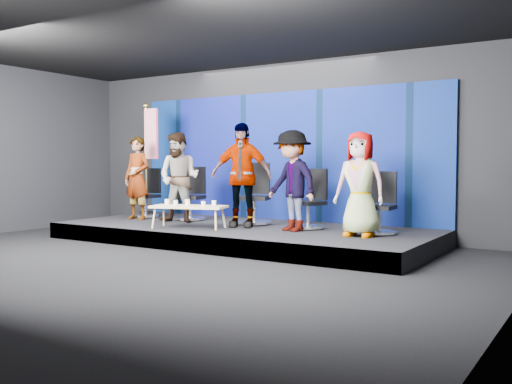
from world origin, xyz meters
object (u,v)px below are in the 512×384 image
at_px(chair_b, 191,203).
at_px(panelist_b, 179,178).
at_px(panelist_d, 292,181).
at_px(mug_e, 214,203).
at_px(panelist_e, 360,184).
at_px(mug_d, 203,204).
at_px(chair_e, 380,214).
at_px(mug_c, 187,202).
at_px(mug_b, 176,203).
at_px(coffee_table, 189,207).
at_px(chair_c, 255,204).
at_px(chair_d, 311,209).
at_px(panelist_c, 241,175).
at_px(flag_stand, 149,157).
at_px(chair_a, 147,201).
at_px(mug_a, 167,202).
at_px(panelist_a, 137,178).

distance_m(chair_b, panelist_b, 0.73).
distance_m(panelist_d, mug_e, 1.46).
bearing_deg(panelist_e, mug_d, -169.70).
distance_m(chair_e, mug_c, 3.39).
bearing_deg(mug_b, panelist_d, 20.78).
relative_size(panelist_d, mug_c, 16.13).
height_order(panelist_d, coffee_table, panelist_d).
bearing_deg(chair_c, mug_b, -141.66).
distance_m(chair_d, mug_d, 1.90).
height_order(chair_c, panelist_e, panelist_e).
height_order(mug_b, mug_d, mug_b).
xyz_separation_m(chair_e, mug_c, (-3.23, -1.01, 0.12)).
relative_size(chair_d, chair_e, 1.03).
distance_m(chair_b, panelist_c, 1.71).
bearing_deg(flag_stand, mug_e, -14.07).
bearing_deg(mug_e, chair_a, 159.24).
bearing_deg(mug_e, panelist_c, 62.92).
bearing_deg(mug_b, chair_a, 145.91).
bearing_deg(panelist_c, chair_c, 73.12).
height_order(chair_a, mug_a, chair_a).
xyz_separation_m(panelist_a, chair_b, (1.02, 0.49, -0.49)).
bearing_deg(flag_stand, mug_a, -29.86).
xyz_separation_m(chair_c, chair_e, (2.53, -0.16, -0.05)).
xyz_separation_m(panelist_e, coffee_table, (-3.00, -0.57, -0.46)).
xyz_separation_m(chair_a, flag_stand, (-0.05, 0.12, 0.95)).
relative_size(panelist_b, mug_d, 20.02).
xyz_separation_m(chair_c, flag_stand, (-2.75, 0.06, 0.92)).
bearing_deg(chair_b, panelist_c, -29.64).
bearing_deg(chair_e, mug_d, -161.59).
height_order(panelist_b, mug_d, panelist_b).
distance_m(panelist_c, mug_c, 1.09).
xyz_separation_m(panelist_e, mug_c, (-3.06, -0.53, -0.37)).
bearing_deg(panelist_a, coffee_table, -19.40).
bearing_deg(chair_d, mug_b, -127.97).
bearing_deg(panelist_a, mug_c, -18.93).
bearing_deg(chair_e, mug_a, -164.24).
distance_m(mug_d, mug_e, 0.20).
bearing_deg(panelist_d, mug_c, -141.13).
bearing_deg(mug_e, mug_b, -152.20).
distance_m(chair_b, flag_stand, 1.56).
distance_m(panelist_d, mug_d, 1.61).
xyz_separation_m(panelist_e, mug_a, (-3.45, -0.64, -0.37)).
xyz_separation_m(chair_a, panelist_c, (2.72, -0.45, 0.60)).
bearing_deg(panelist_d, chair_a, -166.66).
bearing_deg(chair_e, panelist_a, -176.97).
xyz_separation_m(chair_b, flag_stand, (-1.24, 0.10, 0.94)).
distance_m(chair_d, coffee_table, 2.16).
relative_size(mug_b, flag_stand, 0.04).
relative_size(panelist_b, chair_e, 1.71).
relative_size(chair_a, mug_b, 11.16).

